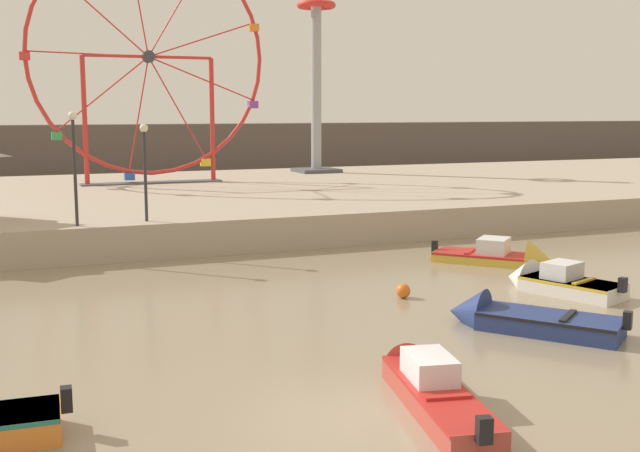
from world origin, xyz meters
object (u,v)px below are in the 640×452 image
(mooring_buoy_orange, at_px, (403,291))
(motorboat_mustard_yellow, at_px, (507,257))
(drop_tower_steel_tower, at_px, (316,64))
(promenade_lamp_near, at_px, (74,152))
(motorboat_white_red_stripe, at_px, (553,282))
(ferris_wheel_red_frame, at_px, (149,60))
(motorboat_navy_blue, at_px, (517,319))
(promenade_lamp_far, at_px, (145,158))
(motorboat_faded_red, at_px, (425,382))

(mooring_buoy_orange, bearing_deg, motorboat_mustard_yellow, 28.33)
(drop_tower_steel_tower, height_order, promenade_lamp_near, drop_tower_steel_tower)
(motorboat_white_red_stripe, relative_size, ferris_wheel_red_frame, 0.29)
(ferris_wheel_red_frame, bearing_deg, motorboat_navy_blue, -82.55)
(promenade_lamp_near, bearing_deg, motorboat_navy_blue, -54.71)
(promenade_lamp_near, bearing_deg, promenade_lamp_far, 7.58)
(motorboat_navy_blue, height_order, mooring_buoy_orange, motorboat_navy_blue)
(drop_tower_steel_tower, distance_m, mooring_buoy_orange, 32.69)
(motorboat_navy_blue, height_order, promenade_lamp_far, promenade_lamp_far)
(motorboat_faded_red, bearing_deg, mooring_buoy_orange, -13.42)
(drop_tower_steel_tower, height_order, promenade_lamp_far, drop_tower_steel_tower)
(motorboat_faded_red, relative_size, promenade_lamp_far, 1.51)
(motorboat_navy_blue, xyz_separation_m, promenade_lamp_near, (-9.70, 13.70, 3.84))
(ferris_wheel_red_frame, bearing_deg, motorboat_faded_red, -91.34)
(motorboat_mustard_yellow, xyz_separation_m, promenade_lamp_near, (-14.62, 6.32, 3.84))
(motorboat_faded_red, relative_size, drop_tower_steel_tower, 0.39)
(motorboat_mustard_yellow, bearing_deg, motorboat_white_red_stripe, -59.79)
(motorboat_white_red_stripe, distance_m, motorboat_mustard_yellow, 4.46)
(motorboat_mustard_yellow, relative_size, drop_tower_steel_tower, 0.30)
(motorboat_mustard_yellow, height_order, motorboat_faded_red, motorboat_faded_red)
(motorboat_mustard_yellow, relative_size, promenade_lamp_near, 1.01)
(drop_tower_steel_tower, bearing_deg, motorboat_white_red_stripe, -98.30)
(promenade_lamp_far, bearing_deg, motorboat_white_red_stripe, -45.65)
(ferris_wheel_red_frame, bearing_deg, promenade_lamp_near, -109.36)
(ferris_wheel_red_frame, xyz_separation_m, drop_tower_steel_tower, (12.10, 4.18, 0.24))
(motorboat_navy_blue, relative_size, promenade_lamp_near, 1.05)
(motorboat_navy_blue, bearing_deg, drop_tower_steel_tower, -50.89)
(motorboat_faded_red, height_order, drop_tower_steel_tower, drop_tower_steel_tower)
(motorboat_navy_blue, xyz_separation_m, drop_tower_steel_tower, (8.17, 34.29, 8.44))
(motorboat_faded_red, xyz_separation_m, promenade_lamp_near, (-4.98, 17.20, 3.78))
(motorboat_navy_blue, bearing_deg, promenade_lamp_near, -2.21)
(motorboat_white_red_stripe, relative_size, promenade_lamp_near, 0.96)
(motorboat_mustard_yellow, height_order, ferris_wheel_red_frame, ferris_wheel_red_frame)
(ferris_wheel_red_frame, relative_size, mooring_buoy_orange, 32.11)
(motorboat_navy_blue, xyz_separation_m, motorboat_faded_red, (-4.72, -3.50, 0.06))
(motorboat_faded_red, height_order, promenade_lamp_near, promenade_lamp_near)
(motorboat_navy_blue, distance_m, ferris_wheel_red_frame, 31.45)
(motorboat_mustard_yellow, xyz_separation_m, drop_tower_steel_tower, (3.24, 26.90, 8.44))
(motorboat_mustard_yellow, bearing_deg, ferris_wheel_red_frame, 158.48)
(promenade_lamp_near, bearing_deg, motorboat_mustard_yellow, -23.38)
(motorboat_mustard_yellow, height_order, drop_tower_steel_tower, drop_tower_steel_tower)
(promenade_lamp_near, bearing_deg, motorboat_faded_red, -73.86)
(motorboat_navy_blue, xyz_separation_m, mooring_buoy_orange, (-1.13, 4.12, -0.04))
(motorboat_white_red_stripe, xyz_separation_m, drop_tower_steel_tower, (4.55, 31.17, 8.39))
(drop_tower_steel_tower, bearing_deg, motorboat_faded_red, -108.83)
(motorboat_mustard_yellow, distance_m, motorboat_navy_blue, 8.87)
(motorboat_white_red_stripe, bearing_deg, mooring_buoy_orange, 57.03)
(motorboat_white_red_stripe, bearing_deg, motorboat_faded_red, 107.36)
(motorboat_white_red_stripe, height_order, promenade_lamp_far, promenade_lamp_far)
(ferris_wheel_red_frame, height_order, drop_tower_steel_tower, drop_tower_steel_tower)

